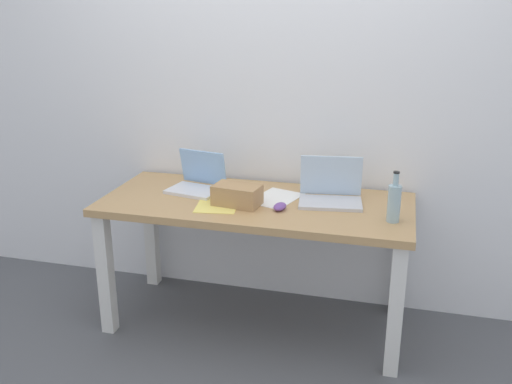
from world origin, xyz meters
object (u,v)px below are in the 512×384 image
desk (256,219)px  cardboard_box (237,195)px  laptop_right (331,193)px  computer_mouse (280,207)px  beer_bottle (394,202)px  laptop_left (197,182)px

desk → cardboard_box: size_ratio=6.84×
laptop_right → computer_mouse: laptop_right is taller
beer_bottle → computer_mouse: 0.57m
laptop_right → cardboard_box: bearing=-160.4°
computer_mouse → beer_bottle: bearing=5.3°
laptop_left → cardboard_box: 0.33m
laptop_right → laptop_left: bearing=179.4°
beer_bottle → cardboard_box: (-0.79, 0.03, -0.05)m
computer_mouse → laptop_right: bearing=44.9°
laptop_left → laptop_right: 0.75m
laptop_left → cardboard_box: size_ratio=1.33×
beer_bottle → laptop_right: bearing=148.8°
laptop_right → computer_mouse: size_ratio=3.52×
laptop_left → beer_bottle: bearing=-10.9°
desk → laptop_right: bearing=11.9°
computer_mouse → cardboard_box: size_ratio=0.42×
laptop_right → cardboard_box: 0.49m
desk → computer_mouse: bearing=-33.1°
desk → laptop_right: size_ratio=4.66×
laptop_left → computer_mouse: size_ratio=3.20×
desk → computer_mouse: (0.15, -0.10, 0.12)m
laptop_right → beer_bottle: beer_bottle is taller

